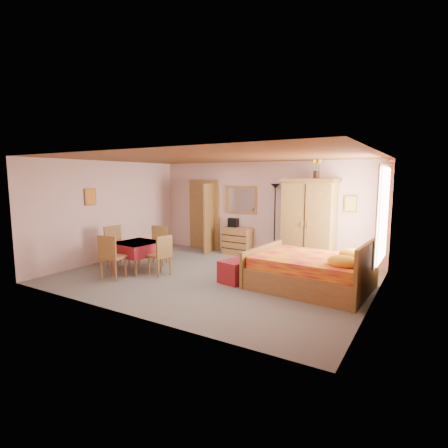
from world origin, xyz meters
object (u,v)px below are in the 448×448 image
Objects in this scene: stereo at (233,223)px; chair_south at (113,257)px; floor_lamp at (275,222)px; chair_east at (159,255)px; sunflower_vase at (317,168)px; chest_of_drawers at (237,241)px; wall_mirror at (241,200)px; chair_west at (118,247)px; bed at (310,262)px; chair_north at (158,245)px; bench at (247,268)px; dining_table at (138,256)px; wardrobe at (309,222)px.

stereo is 0.28× the size of chair_south.
floor_lamp reaches higher than chair_east.
chair_south is at bearing -134.21° from sunflower_vase.
chair_south is at bearing -106.64° from chest_of_drawers.
wall_mirror reaches higher than chest_of_drawers.
chair_west is at bearing -121.77° from chest_of_drawers.
chair_west is at bearing -136.29° from floor_lamp.
bed is at bearing -39.58° from wall_mirror.
chair_south is 0.97× the size of chair_west.
wall_mirror is at bearing -141.88° from chair_north.
chair_south is (-2.47, -1.51, 0.26)m from bench.
chair_east is (0.69, -0.73, -0.02)m from chair_north.
chair_south reaches higher than dining_table.
stereo is at bearing -139.01° from wall_mirror.
chair_west is at bearing 101.57° from chair_east.
chair_east is at bearing 98.16° from chair_west.
wardrobe is 1.34m from sunflower_vase.
wall_mirror reaches higher than stereo.
chair_north is 0.96× the size of chair_west.
floor_lamp reaches higher than bed.
chair_south is (-1.13, -3.48, 0.10)m from chest_of_drawers.
chair_east is (-1.58, -2.78, -0.55)m from floor_lamp.
stereo is at bearing 162.89° from chest_of_drawers.
dining_table is (-3.24, -2.66, -0.73)m from wardrobe.
wardrobe reaches higher than bench.
wardrobe is at bearing 112.44° from bed.
wardrobe is at bearing -3.26° from stereo.
bench is 1.49× the size of dining_table.
bed is 2.35× the size of chair_north.
chair_west is (-3.14, -0.78, 0.27)m from bench.
chair_east is at bearing -98.36° from chest_of_drawers.
dining_table is at bearing -113.27° from wall_mirror.
sunflower_vase is (2.38, -0.10, 1.51)m from stereo.
floor_lamp is 2.54m from bed.
floor_lamp is at bearing 44.46° from chair_south.
wardrobe reaches higher than chair_east.
wardrobe is 0.96× the size of bed.
chair_north is (-3.37, -1.97, -1.93)m from sunflower_vase.
chair_east is at bearing 109.18° from chair_north.
wall_mirror is 4.01m from chair_south.
sunflower_vase is 5.20m from chair_west.
wall_mirror is at bearing 174.26° from wardrobe.
dining_table is at bearing 99.89° from chair_east.
wall_mirror is 3.61× the size of stereo.
stereo is at bearing -139.95° from chair_north.
floor_lamp is 2.07× the size of chair_south.
chair_north is at bearing 147.22° from chair_west.
chest_of_drawers is at bearing -91.62° from wall_mirror.
wall_mirror is 2.38m from sunflower_vase.
chest_of_drawers is 0.38× the size of wardrobe.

